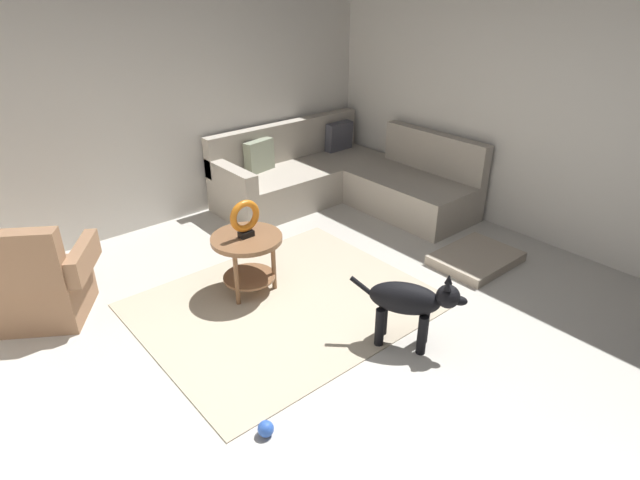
{
  "coord_description": "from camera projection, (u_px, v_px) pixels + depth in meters",
  "views": [
    {
      "loc": [
        -2.0,
        -2.28,
        2.5
      ],
      "look_at": [
        0.45,
        0.6,
        0.55
      ],
      "focal_mm": 29.24,
      "sensor_mm": 36.0,
      "label": 1
    }
  ],
  "objects": [
    {
      "name": "dog_toy_ball",
      "position": [
        266.0,
        429.0,
        3.14
      ],
      "size": [
        0.1,
        0.1,
        0.1
      ],
      "primitive_type": "sphere",
      "color": "blue",
      "rests_on": "ground_plane"
    },
    {
      "name": "area_rug",
      "position": [
        285.0,
        304.0,
        4.4
      ],
      "size": [
        2.3,
        1.9,
        0.01
      ],
      "primitive_type": "cube",
      "color": "#BCAD93",
      "rests_on": "ground_plane"
    },
    {
      "name": "ground_plane",
      "position": [
        326.0,
        358.0,
        3.86
      ],
      "size": [
        6.0,
        6.0,
        0.1
      ],
      "primitive_type": "cube",
      "color": "beige"
    },
    {
      "name": "dog_bed_mat",
      "position": [
        476.0,
        258.0,
        5.01
      ],
      "size": [
        0.8,
        0.6,
        0.09
      ],
      "primitive_type": "cube",
      "color": "#B2A38E",
      "rests_on": "ground_plane"
    },
    {
      "name": "dog",
      "position": [
        410.0,
        302.0,
        3.76
      ],
      "size": [
        0.51,
        0.74,
        0.63
      ],
      "rotation": [
        0.0,
        0.0,
        3.72
      ],
      "color": "black",
      "rests_on": "ground_plane"
    },
    {
      "name": "sectional_couch",
      "position": [
        341.0,
        180.0,
        6.22
      ],
      "size": [
        2.2,
        2.25,
        0.88
      ],
      "color": "#B2A899",
      "rests_on": "ground_plane"
    },
    {
      "name": "wall_back",
      "position": [
        135.0,
        101.0,
        5.21
      ],
      "size": [
        6.0,
        0.12,
        2.7
      ],
      "primitive_type": "cube",
      "color": "silver",
      "rests_on": "ground_plane"
    },
    {
      "name": "wall_right",
      "position": [
        562.0,
        109.0,
        4.91
      ],
      "size": [
        0.12,
        6.0,
        2.7
      ],
      "primitive_type": "cube",
      "color": "silver",
      "rests_on": "ground_plane"
    },
    {
      "name": "side_table",
      "position": [
        247.0,
        250.0,
        4.39
      ],
      "size": [
        0.6,
        0.6,
        0.54
      ],
      "color": "brown",
      "rests_on": "ground_plane"
    },
    {
      "name": "torus_sculpture",
      "position": [
        245.0,
        218.0,
        4.25
      ],
      "size": [
        0.28,
        0.08,
        0.33
      ],
      "color": "black",
      "rests_on": "side_table"
    },
    {
      "name": "armchair",
      "position": [
        40.0,
        284.0,
        4.07
      ],
      "size": [
        1.0,
        0.94,
        0.88
      ],
      "rotation": [
        0.0,
        0.0,
        -0.58
      ],
      "color": "#936B4C",
      "rests_on": "ground_plane"
    }
  ]
}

